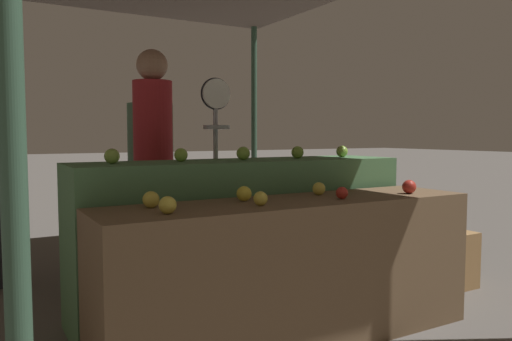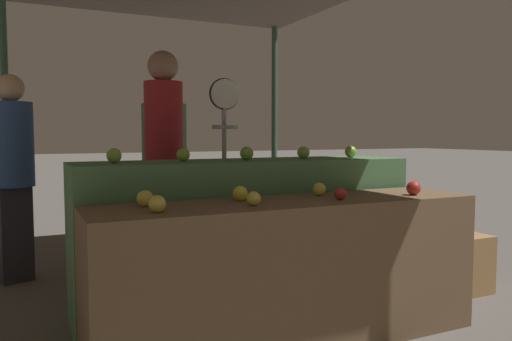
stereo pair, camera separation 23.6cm
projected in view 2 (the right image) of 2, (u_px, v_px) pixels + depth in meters
name	position (u px, v px, depth m)	size (l,w,h in m)	color
display_counter_front	(291.00, 272.00, 2.80)	(2.23, 0.55, 0.81)	brown
display_counter_back	(247.00, 235.00, 3.33)	(2.23, 0.55, 1.00)	#4C7A4C
apple_front_0	(157.00, 204.00, 2.33)	(0.08, 0.08, 0.08)	gold
apple_front_1	(254.00, 199.00, 2.56)	(0.07, 0.07, 0.07)	gold
apple_front_2	(340.00, 194.00, 2.79)	(0.07, 0.07, 0.07)	#AD281E
apple_front_3	(414.00, 188.00, 3.01)	(0.09, 0.09, 0.09)	#B72D23
apple_front_4	(145.00, 198.00, 2.53)	(0.08, 0.08, 0.08)	gold
apple_front_5	(240.00, 194.00, 2.74)	(0.08, 0.08, 0.08)	gold
apple_front_6	(319.00, 189.00, 2.98)	(0.08, 0.08, 0.08)	gold
apple_back_0	(114.00, 156.00, 2.94)	(0.09, 0.09, 0.09)	#8EB247
apple_back_1	(183.00, 155.00, 3.12)	(0.08, 0.08, 0.08)	#84AD3D
apple_back_2	(247.00, 153.00, 3.28)	(0.09, 0.09, 0.09)	#7AA338
apple_back_3	(303.00, 152.00, 3.47)	(0.09, 0.09, 0.09)	#7AA338
apple_back_4	(351.00, 152.00, 3.66)	(0.09, 0.09, 0.09)	#84AD3D
produce_scale	(225.00, 139.00, 3.80)	(0.24, 0.20, 1.60)	#99999E
person_vendor_at_scale	(164.00, 146.00, 3.93)	(0.41, 0.41, 1.83)	#2D2D38
person_customer_left	(165.00, 160.00, 4.39)	(0.51, 0.51, 1.66)	#2D2D38
person_customer_right	(12.00, 162.00, 3.92)	(0.41, 0.41, 1.64)	#2D2D38
wooden_crate_side	(452.00, 262.00, 3.75)	(0.43, 0.43, 0.43)	#9E7547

